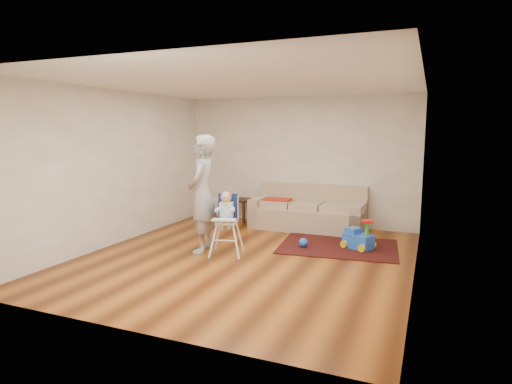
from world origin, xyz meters
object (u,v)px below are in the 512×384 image
at_px(adult, 202,194).
at_px(sofa, 307,208).
at_px(toy_ball, 303,243).
at_px(high_chair, 227,224).
at_px(ride_on_toy, 359,233).
at_px(side_table, 239,210).

bearing_deg(adult, sofa, 138.09).
bearing_deg(sofa, toy_ball, -76.07).
distance_m(high_chair, adult, 0.65).
relative_size(ride_on_toy, high_chair, 0.49).
bearing_deg(side_table, ride_on_toy, -25.12).
relative_size(side_table, ride_on_toy, 0.97).
bearing_deg(toy_ball, high_chair, -140.90).
relative_size(sofa, adult, 1.19).
bearing_deg(high_chair, sofa, 56.85).
distance_m(ride_on_toy, adult, 2.72).
relative_size(toy_ball, adult, 0.08).
distance_m(sofa, high_chair, 2.37).
bearing_deg(side_table, sofa, -7.67).
relative_size(sofa, ride_on_toy, 4.50).
height_order(side_table, adult, adult).
bearing_deg(side_table, high_chair, -69.63).
distance_m(sofa, adult, 2.58).
bearing_deg(high_chair, side_table, 94.95).
relative_size(sofa, high_chair, 2.20).
relative_size(high_chair, adult, 0.54).
distance_m(side_table, toy_ball, 2.56).
bearing_deg(side_table, adult, -79.18).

